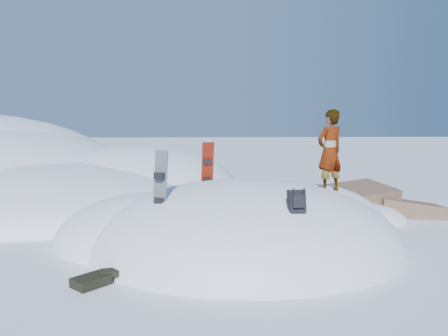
{
  "coord_description": "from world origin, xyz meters",
  "views": [
    {
      "loc": [
        -0.96,
        -9.54,
        2.84
      ],
      "look_at": [
        -0.47,
        0.3,
        1.74
      ],
      "focal_mm": 35.0,
      "sensor_mm": 36.0,
      "label": 1
    }
  ],
  "objects_px": {
    "backpack": "(297,201)",
    "person": "(330,151)",
    "snowboard_dark": "(160,191)",
    "snowboard_red": "(207,173)"
  },
  "relations": [
    {
      "from": "backpack",
      "to": "person",
      "type": "relative_size",
      "value": 0.26
    },
    {
      "from": "snowboard_dark",
      "to": "person",
      "type": "height_order",
      "value": "person"
    },
    {
      "from": "snowboard_red",
      "to": "backpack",
      "type": "relative_size",
      "value": 3.01
    },
    {
      "from": "backpack",
      "to": "person",
      "type": "height_order",
      "value": "person"
    },
    {
      "from": "snowboard_dark",
      "to": "backpack",
      "type": "xyz_separation_m",
      "value": [
        2.58,
        -0.9,
        -0.05
      ]
    },
    {
      "from": "snowboard_red",
      "to": "person",
      "type": "xyz_separation_m",
      "value": [
        2.83,
        -0.11,
        0.5
      ]
    },
    {
      "from": "backpack",
      "to": "snowboard_red",
      "type": "bearing_deg",
      "value": 119.17
    },
    {
      "from": "backpack",
      "to": "person",
      "type": "bearing_deg",
      "value": 53.75
    },
    {
      "from": "snowboard_red",
      "to": "backpack",
      "type": "distance_m",
      "value": 2.77
    },
    {
      "from": "snowboard_dark",
      "to": "person",
      "type": "relative_size",
      "value": 0.88
    }
  ]
}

